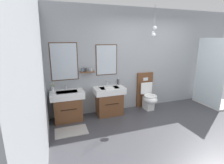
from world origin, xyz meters
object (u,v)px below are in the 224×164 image
Objects in this scene: soap_dispenser at (118,82)px; shower_tray at (213,91)px; toilet at (147,95)px; vanity_sink_right at (109,100)px; toothbrush_cup at (53,89)px; folded_hand_towel at (109,88)px; vanity_sink_left at (68,105)px.

soap_dispenser is 0.10× the size of shower_tray.
vanity_sink_right is at bearing -179.96° from toilet.
toilet is 4.81× the size of toothbrush_cup.
toilet is 1.24m from folded_hand_towel.
toothbrush_cup reaches higher than soap_dispenser.
toothbrush_cup is 1.35m from folded_hand_towel.
shower_tray reaches higher than toilet.
vanity_sink_left is 3.53× the size of folded_hand_towel.
shower_tray reaches higher than soap_dispenser.
shower_tray is at bearing -4.65° from folded_hand_towel.
soap_dispenser is at bearing 7.17° from vanity_sink_left.
soap_dispenser reaches higher than vanity_sink_right.
toothbrush_cup is at bearing 176.30° from toilet.
toilet is 5.36× the size of soap_dispenser.
folded_hand_towel is 3.19m from shower_tray.
vanity_sink_left is 1.05m from vanity_sink_right.
toilet is 2.03m from shower_tray.
toothbrush_cup is at bearing 172.88° from shower_tray.
vanity_sink_left is 4.16× the size of soap_dispenser.
vanity_sink_right is 3.53× the size of folded_hand_towel.
vanity_sink_right is 0.40× the size of shower_tray.
folded_hand_towel is (1.32, -0.30, -0.03)m from toothbrush_cup.
folded_hand_towel is 0.11× the size of shower_tray.
shower_tray reaches higher than toothbrush_cup.
toothbrush_cup is at bearing 167.07° from folded_hand_towel.
toilet reaches higher than toothbrush_cup.
vanity_sink_left is at bearing 174.55° from shower_tray.
vanity_sink_left is 1.00× the size of vanity_sink_right.
shower_tray is at bearing -5.45° from vanity_sink_left.
vanity_sink_left is at bearing 180.00° from vanity_sink_right.
vanity_sink_right is (1.05, 0.00, 0.00)m from vanity_sink_left.
vanity_sink_right is 3.15m from shower_tray.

